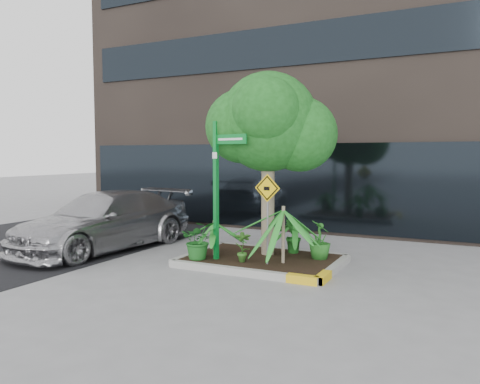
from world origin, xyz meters
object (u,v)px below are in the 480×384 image
at_px(parked_car, 104,221).
at_px(cattle_sign, 267,204).
at_px(tree, 268,122).
at_px(street_sign_post, 220,177).

height_order(parked_car, cattle_sign, cattle_sign).
distance_m(parked_car, cattle_sign, 4.57).
bearing_deg(tree, cattle_sign, -67.78).
height_order(tree, cattle_sign, tree).
xyz_separation_m(tree, parked_car, (-4.14, -0.67, -2.35)).
relative_size(parked_car, street_sign_post, 1.62).
xyz_separation_m(tree, street_sign_post, (-0.71, -0.92, -1.18)).
distance_m(tree, street_sign_post, 1.66).
distance_m(parked_car, street_sign_post, 3.64).
relative_size(street_sign_post, cattle_sign, 1.67).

